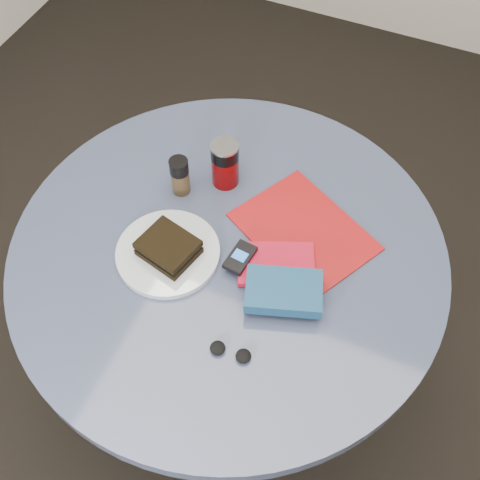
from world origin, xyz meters
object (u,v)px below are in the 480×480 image
at_px(novel, 284,291).
at_px(mp3_player, 240,257).
at_px(sandwich, 168,248).
at_px(plate, 168,253).
at_px(table, 229,285).
at_px(magazine, 304,232).
at_px(soda_can, 225,164).
at_px(red_book, 276,264).
at_px(pepper_grinder, 180,176).
at_px(headphones, 230,352).

distance_m(novel, mp3_player, 0.13).
bearing_deg(sandwich, plate, 152.01).
distance_m(table, magazine, 0.25).
distance_m(table, sandwich, 0.24).
height_order(plate, magazine, plate).
xyz_separation_m(table, soda_can, (-0.09, 0.18, 0.23)).
bearing_deg(mp3_player, red_book, 16.96).
bearing_deg(sandwich, table, 33.41).
relative_size(pepper_grinder, headphones, 1.16).
xyz_separation_m(plate, novel, (0.28, -0.00, 0.03)).
xyz_separation_m(red_book, headphones, (-0.01, -0.23, -0.00)).
distance_m(sandwich, mp3_player, 0.16).
relative_size(table, pepper_grinder, 9.60).
bearing_deg(magazine, novel, -55.45).
height_order(magazine, red_book, red_book).
bearing_deg(headphones, plate, 144.14).
relative_size(table, soda_can, 7.97).
relative_size(sandwich, pepper_grinder, 1.34).
relative_size(table, headphones, 11.14).
relative_size(table, mp3_player, 11.78).
xyz_separation_m(red_book, mp3_player, (-0.08, -0.02, 0.01)).
height_order(soda_can, novel, soda_can).
relative_size(sandwich, headphones, 1.55).
bearing_deg(table, red_book, -1.83).
relative_size(soda_can, magazine, 0.42).
bearing_deg(pepper_grinder, magazine, -0.01).
xyz_separation_m(pepper_grinder, magazine, (0.32, -0.00, -0.05)).
distance_m(magazine, mp3_player, 0.17).
distance_m(pepper_grinder, mp3_player, 0.26).
bearing_deg(headphones, pepper_grinder, 129.48).
xyz_separation_m(pepper_grinder, novel, (0.34, -0.19, -0.02)).
height_order(red_book, headphones, red_book).
distance_m(pepper_grinder, red_book, 0.32).
bearing_deg(magazine, sandwich, -115.49).
xyz_separation_m(novel, mp3_player, (-0.12, 0.05, -0.01)).
xyz_separation_m(plate, headphones, (0.23, -0.16, 0.00)).
bearing_deg(plate, sandwich, -27.99).
distance_m(pepper_grinder, magazine, 0.32).
bearing_deg(soda_can, magazine, -16.93).
relative_size(plate, pepper_grinder, 2.26).
xyz_separation_m(sandwich, magazine, (0.25, 0.18, -0.03)).
relative_size(table, sandwich, 7.18).
height_order(sandwich, pepper_grinder, pepper_grinder).
distance_m(pepper_grinder, headphones, 0.45).
xyz_separation_m(soda_can, headphones, (0.20, -0.42, -0.05)).
bearing_deg(mp3_player, pepper_grinder, 147.26).
xyz_separation_m(table, magazine, (0.14, 0.11, 0.17)).
distance_m(table, mp3_player, 0.20).
height_order(table, mp3_player, mp3_player).
bearing_deg(table, mp3_player, -33.12).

